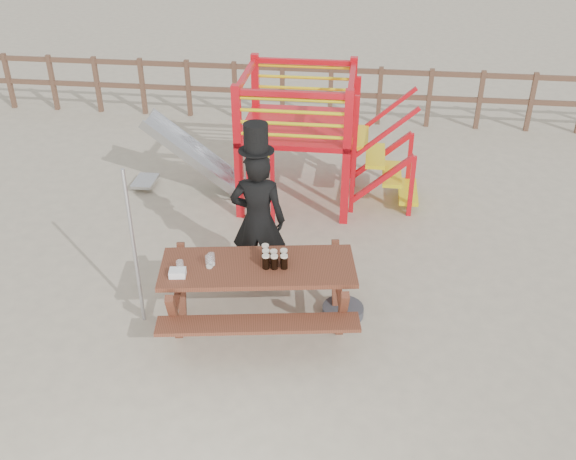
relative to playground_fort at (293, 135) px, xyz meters
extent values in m
plane|color=#B6A98D|center=(-0.12, -3.58, -1.07)|extent=(60.00, 60.00, 0.00)
cube|color=brown|center=(-0.12, 3.42, 0.03)|extent=(15.00, 0.06, 0.10)
cube|color=brown|center=(-0.12, 3.42, -0.47)|extent=(15.00, 0.06, 0.10)
cube|color=brown|center=(-6.62, 3.42, -0.47)|extent=(0.09, 0.09, 1.20)
cube|color=brown|center=(-5.62, 3.42, -0.47)|extent=(0.09, 0.09, 1.20)
cube|color=brown|center=(-4.62, 3.42, -0.47)|extent=(0.09, 0.09, 1.20)
cube|color=brown|center=(-3.62, 3.42, -0.47)|extent=(0.09, 0.09, 1.20)
cube|color=brown|center=(-2.62, 3.42, -0.47)|extent=(0.09, 0.09, 1.20)
cube|color=brown|center=(-1.62, 3.42, -0.47)|extent=(0.09, 0.09, 1.20)
cube|color=brown|center=(-0.62, 3.42, -0.47)|extent=(0.09, 0.09, 1.20)
cube|color=brown|center=(0.38, 3.42, -0.47)|extent=(0.09, 0.09, 1.20)
cube|color=brown|center=(1.38, 3.42, -0.47)|extent=(0.09, 0.09, 1.20)
cube|color=brown|center=(2.38, 3.42, -0.47)|extent=(0.09, 0.09, 1.20)
cube|color=brown|center=(3.38, 3.42, -0.47)|extent=(0.09, 0.09, 1.20)
cube|color=brown|center=(4.38, 3.42, -0.47)|extent=(0.09, 0.09, 1.20)
cube|color=red|center=(-0.72, -0.78, -0.02)|extent=(0.12, 0.12, 2.10)
cube|color=red|center=(0.88, -0.78, -0.02)|extent=(0.12, 0.12, 2.10)
cube|color=red|center=(-0.72, 0.82, -0.02)|extent=(0.12, 0.12, 2.10)
cube|color=red|center=(0.88, 0.82, -0.02)|extent=(0.12, 0.12, 2.10)
cube|color=red|center=(0.08, 0.02, 0.13)|extent=(1.72, 1.72, 0.08)
cube|color=red|center=(0.08, -0.78, 0.93)|extent=(1.60, 0.08, 0.08)
cube|color=red|center=(0.08, 0.82, 0.93)|extent=(1.60, 0.08, 0.08)
cube|color=red|center=(-0.72, 0.02, 0.93)|extent=(0.08, 1.60, 0.08)
cube|color=red|center=(0.88, 0.02, 0.93)|extent=(0.08, 1.60, 0.08)
cylinder|color=yellow|center=(0.08, -0.78, 0.31)|extent=(1.50, 0.05, 0.05)
cylinder|color=yellow|center=(0.08, 0.82, 0.31)|extent=(1.50, 0.05, 0.05)
cylinder|color=yellow|center=(0.08, -0.78, 0.49)|extent=(1.50, 0.05, 0.05)
cylinder|color=yellow|center=(0.08, 0.82, 0.49)|extent=(1.50, 0.05, 0.05)
cylinder|color=yellow|center=(0.08, -0.78, 0.67)|extent=(1.50, 0.05, 0.05)
cylinder|color=yellow|center=(0.08, 0.82, 0.67)|extent=(1.50, 0.05, 0.05)
cylinder|color=yellow|center=(0.08, -0.78, 0.85)|extent=(1.50, 0.05, 0.05)
cylinder|color=yellow|center=(0.08, 0.82, 0.85)|extent=(1.50, 0.05, 0.05)
cube|color=red|center=(-0.55, -0.93, -0.47)|extent=(0.06, 0.06, 1.20)
cube|color=red|center=(-0.19, -0.93, -0.47)|extent=(0.06, 0.06, 1.20)
cylinder|color=yellow|center=(-0.37, -0.93, -0.92)|extent=(0.36, 0.04, 0.04)
cylinder|color=yellow|center=(-0.37, -0.93, -0.68)|extent=(0.36, 0.04, 0.04)
cylinder|color=yellow|center=(-0.37, -0.93, -0.44)|extent=(0.36, 0.04, 0.04)
cylinder|color=yellow|center=(-0.37, -0.93, -0.20)|extent=(0.36, 0.04, 0.04)
cylinder|color=yellow|center=(-0.37, -0.93, 0.04)|extent=(0.36, 0.04, 0.04)
cube|color=yellow|center=(1.03, 0.02, 0.01)|extent=(0.30, 0.90, 0.06)
cube|color=yellow|center=(1.31, 0.02, -0.29)|extent=(0.30, 0.90, 0.06)
cube|color=yellow|center=(1.59, 0.02, -0.59)|extent=(0.30, 0.90, 0.06)
cube|color=yellow|center=(1.87, 0.02, -0.89)|extent=(0.30, 0.90, 0.06)
cube|color=red|center=(1.43, -0.43, -0.47)|extent=(0.95, 0.08, 0.86)
cube|color=red|center=(1.43, 0.47, -0.47)|extent=(0.95, 0.08, 0.86)
cube|color=#B1B3B8|center=(-1.62, 0.02, -0.45)|extent=(1.53, 0.55, 1.21)
cube|color=#B1B3B8|center=(-1.62, -0.25, -0.41)|extent=(1.58, 0.04, 1.28)
cube|color=#B1B3B8|center=(-1.62, 0.29, -0.41)|extent=(1.58, 0.04, 1.28)
cube|color=#B1B3B8|center=(-2.52, 0.02, -0.97)|extent=(0.35, 0.55, 0.05)
cube|color=brown|center=(0.00, -3.38, -0.24)|extent=(2.32, 1.17, 0.06)
cube|color=brown|center=(0.09, -3.98, -0.57)|extent=(2.23, 0.65, 0.04)
cube|color=brown|center=(-0.10, -2.78, -0.57)|extent=(2.23, 0.65, 0.04)
cube|color=brown|center=(-0.93, -3.53, -0.67)|extent=(0.30, 1.33, 0.80)
cube|color=brown|center=(0.92, -3.24, -0.67)|extent=(0.30, 1.33, 0.80)
imported|color=black|center=(-0.14, -2.53, -0.13)|extent=(0.70, 0.47, 1.89)
cube|color=#0B7B17|center=(-0.14, -2.38, 0.10)|extent=(0.08, 0.02, 0.44)
cylinder|color=black|center=(-0.14, -2.53, 0.82)|extent=(0.43, 0.43, 0.01)
cylinder|color=black|center=(-0.14, -2.53, 0.99)|extent=(0.29, 0.29, 0.33)
cube|color=white|center=(-0.14, -2.39, 1.11)|extent=(0.15, 0.01, 0.04)
cylinder|color=#B2B2B7|center=(-1.42, -3.45, -0.06)|extent=(0.04, 0.04, 2.02)
cylinder|color=#3C3C41|center=(0.98, -3.07, -1.01)|extent=(0.51, 0.51, 0.12)
cylinder|color=#3C3C41|center=(0.98, -3.07, -0.91)|extent=(0.06, 0.06, 0.10)
cube|color=white|center=(-0.85, -3.70, -0.17)|extent=(0.20, 0.16, 0.08)
cylinder|color=black|center=(0.10, -3.42, -0.14)|extent=(0.08, 0.08, 0.15)
cylinder|color=beige|center=(0.10, -3.42, -0.05)|extent=(0.08, 0.08, 0.02)
cylinder|color=black|center=(0.19, -3.42, -0.14)|extent=(0.08, 0.08, 0.15)
cylinder|color=beige|center=(0.19, -3.42, -0.05)|extent=(0.08, 0.08, 0.02)
cylinder|color=black|center=(0.30, -3.40, -0.14)|extent=(0.08, 0.08, 0.15)
cylinder|color=beige|center=(0.30, -3.40, -0.05)|extent=(0.08, 0.08, 0.02)
cylinder|color=black|center=(0.08, -3.32, -0.14)|extent=(0.08, 0.08, 0.15)
cylinder|color=beige|center=(0.08, -3.32, -0.05)|extent=(0.08, 0.08, 0.02)
cylinder|color=black|center=(0.17, -3.32, -0.14)|extent=(0.08, 0.08, 0.15)
cylinder|color=beige|center=(0.17, -3.32, -0.05)|extent=(0.08, 0.08, 0.02)
cylinder|color=black|center=(0.28, -3.29, -0.14)|extent=(0.08, 0.08, 0.15)
cylinder|color=beige|center=(0.28, -3.29, -0.05)|extent=(0.08, 0.08, 0.02)
cylinder|color=black|center=(0.06, -3.21, -0.14)|extent=(0.08, 0.08, 0.15)
cylinder|color=beige|center=(0.06, -3.21, -0.05)|extent=(0.08, 0.08, 0.02)
cylinder|color=silver|center=(-0.53, -3.44, -0.14)|extent=(0.08, 0.08, 0.15)
cylinder|color=beige|center=(-0.53, -3.44, -0.20)|extent=(0.07, 0.07, 0.02)
cylinder|color=silver|center=(-0.54, -3.49, -0.14)|extent=(0.08, 0.08, 0.15)
cylinder|color=beige|center=(-0.54, -3.49, -0.20)|extent=(0.07, 0.07, 0.02)
cylinder|color=silver|center=(-0.84, -3.63, -0.14)|extent=(0.08, 0.08, 0.15)
cylinder|color=beige|center=(-0.84, -3.63, -0.20)|extent=(0.07, 0.07, 0.02)
camera|label=1|loc=(1.09, -9.35, 3.85)|focal=40.00mm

